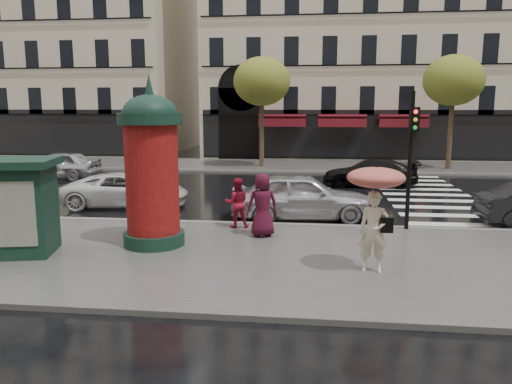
# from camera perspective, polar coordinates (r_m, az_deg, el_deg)

# --- Properties ---
(ground) EXTENTS (160.00, 160.00, 0.00)m
(ground) POSITION_cam_1_polar(r_m,az_deg,el_deg) (12.79, 1.04, -7.25)
(ground) COLOR black
(ground) RESTS_ON ground
(near_sidewalk) EXTENTS (90.00, 7.00, 0.12)m
(near_sidewalk) POSITION_cam_1_polar(r_m,az_deg,el_deg) (12.29, 0.81, -7.66)
(near_sidewalk) COLOR #474744
(near_sidewalk) RESTS_ON ground
(far_sidewalk) EXTENTS (90.00, 6.00, 0.12)m
(far_sidewalk) POSITION_cam_1_polar(r_m,az_deg,el_deg) (31.41, 4.47, 3.02)
(far_sidewalk) COLOR #474744
(far_sidewalk) RESTS_ON ground
(near_kerb) EXTENTS (90.00, 0.25, 0.14)m
(near_kerb) POSITION_cam_1_polar(r_m,az_deg,el_deg) (15.65, 2.13, -3.80)
(near_kerb) COLOR slate
(near_kerb) RESTS_ON ground
(far_kerb) EXTENTS (90.00, 0.25, 0.14)m
(far_kerb) POSITION_cam_1_polar(r_m,az_deg,el_deg) (28.43, 4.23, 2.33)
(far_kerb) COLOR slate
(far_kerb) RESTS_ON ground
(zebra_crossing) EXTENTS (3.60, 11.75, 0.01)m
(zebra_crossing) POSITION_cam_1_polar(r_m,az_deg,el_deg) (22.60, 18.86, -0.27)
(zebra_crossing) COLOR silver
(zebra_crossing) RESTS_ON ground
(bldg_far_corner) EXTENTS (26.00, 14.00, 22.90)m
(bldg_far_corner) POSITION_cam_1_polar(r_m,az_deg,el_deg) (43.11, 13.80, 19.62)
(bldg_far_corner) COLOR #B7A88C
(bldg_far_corner) RESTS_ON ground
(bldg_far_left) EXTENTS (24.00, 14.00, 22.90)m
(bldg_far_left) POSITION_cam_1_polar(r_m,az_deg,el_deg) (48.72, -23.02, 17.97)
(bldg_far_left) COLOR #B7A88C
(bldg_far_left) RESTS_ON ground
(tree_far_left) EXTENTS (3.40, 3.40, 6.64)m
(tree_far_left) POSITION_cam_1_polar(r_m,az_deg,el_deg) (30.37, 0.66, 12.47)
(tree_far_left) COLOR #38281C
(tree_far_left) RESTS_ON ground
(tree_far_right) EXTENTS (3.40, 3.40, 6.64)m
(tree_far_right) POSITION_cam_1_polar(r_m,az_deg,el_deg) (31.19, 21.65, 11.73)
(tree_far_right) COLOR #38281C
(tree_far_right) RESTS_ON ground
(woman_umbrella) EXTENTS (1.25, 1.25, 2.41)m
(woman_umbrella) POSITION_cam_1_polar(r_m,az_deg,el_deg) (11.13, 13.46, -1.04)
(woman_umbrella) COLOR beige
(woman_umbrella) RESTS_ON near_sidewalk
(woman_red) EXTENTS (0.85, 0.73, 1.51)m
(woman_red) POSITION_cam_1_polar(r_m,az_deg,el_deg) (15.02, -2.21, -1.23)
(woman_red) COLOR maroon
(woman_red) RESTS_ON near_sidewalk
(man_burgundy) EXTENTS (1.01, 0.81, 1.80)m
(man_burgundy) POSITION_cam_1_polar(r_m,az_deg,el_deg) (13.96, 0.74, -1.48)
(man_burgundy) COLOR #430D1F
(man_burgundy) RESTS_ON near_sidewalk
(morris_column) EXTENTS (1.64, 1.64, 4.43)m
(morris_column) POSITION_cam_1_polar(r_m,az_deg,el_deg) (13.19, -11.83, 3.02)
(morris_column) COLOR black
(morris_column) RESTS_ON near_sidewalk
(traffic_light) EXTENTS (0.27, 0.39, 4.06)m
(traffic_light) POSITION_cam_1_polar(r_m,az_deg,el_deg) (15.19, 17.33, 4.94)
(traffic_light) COLOR black
(traffic_light) RESTS_ON near_sidewalk
(newsstand) EXTENTS (2.28, 2.04, 2.37)m
(newsstand) POSITION_cam_1_polar(r_m,az_deg,el_deg) (13.59, -25.72, -1.39)
(newsstand) COLOR black
(newsstand) RESTS_ON near_sidewalk
(car_silver) EXTENTS (4.79, 2.27, 1.58)m
(car_silver) POSITION_cam_1_polar(r_m,az_deg,el_deg) (16.64, 5.25, -0.48)
(car_silver) COLOR silver
(car_silver) RESTS_ON ground
(car_white) EXTENTS (4.83, 2.72, 1.27)m
(car_white) POSITION_cam_1_polar(r_m,az_deg,el_deg) (19.36, -14.55, 0.23)
(car_white) COLOR silver
(car_white) RESTS_ON ground
(car_black) EXTENTS (4.44, 1.90, 1.28)m
(car_black) POSITION_cam_1_polar(r_m,az_deg,el_deg) (24.15, 12.89, 2.15)
(car_black) COLOR black
(car_black) RESTS_ON ground
(car_far_silver) EXTENTS (4.25, 1.72, 1.45)m
(car_far_silver) POSITION_cam_1_polar(r_m,az_deg,el_deg) (27.91, -21.60, 2.88)
(car_far_silver) COLOR #BBBBC0
(car_far_silver) RESTS_ON ground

